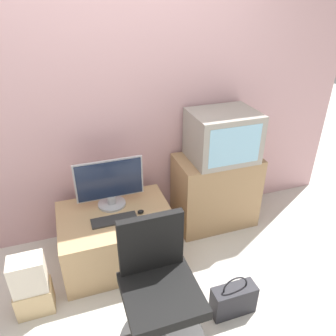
{
  "coord_description": "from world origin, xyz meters",
  "views": [
    {
      "loc": [
        -0.48,
        -1.31,
        2.07
      ],
      "look_at": [
        0.32,
        1.03,
        0.71
      ],
      "focal_mm": 35.0,
      "sensor_mm": 36.0,
      "label": 1
    }
  ],
  "objects_px": {
    "keyboard": "(114,220)",
    "cardboard_box_lower": "(35,298)",
    "mouse": "(141,212)",
    "office_chair": "(159,297)",
    "crt_tv": "(223,136)",
    "main_monitor": "(110,184)",
    "handbag": "(233,299)"
  },
  "relations": [
    {
      "from": "mouse",
      "to": "office_chair",
      "type": "xyz_separation_m",
      "value": [
        -0.09,
        -0.78,
        -0.09
      ]
    },
    {
      "from": "mouse",
      "to": "cardboard_box_lower",
      "type": "height_order",
      "value": "mouse"
    },
    {
      "from": "office_chair",
      "to": "cardboard_box_lower",
      "type": "bearing_deg",
      "value": 147.75
    },
    {
      "from": "keyboard",
      "to": "mouse",
      "type": "xyz_separation_m",
      "value": [
        0.22,
        0.03,
        0.01
      ]
    },
    {
      "from": "crt_tv",
      "to": "main_monitor",
      "type": "bearing_deg",
      "value": -177.67
    },
    {
      "from": "cardboard_box_lower",
      "to": "handbag",
      "type": "height_order",
      "value": "handbag"
    },
    {
      "from": "mouse",
      "to": "handbag",
      "type": "relative_size",
      "value": 0.15
    },
    {
      "from": "mouse",
      "to": "main_monitor",
      "type": "bearing_deg",
      "value": 135.76
    },
    {
      "from": "main_monitor",
      "to": "mouse",
      "type": "relative_size",
      "value": 10.66
    },
    {
      "from": "crt_tv",
      "to": "office_chair",
      "type": "relative_size",
      "value": 0.64
    },
    {
      "from": "keyboard",
      "to": "handbag",
      "type": "relative_size",
      "value": 1.05
    },
    {
      "from": "crt_tv",
      "to": "office_chair",
      "type": "bearing_deg",
      "value": -131.89
    },
    {
      "from": "crt_tv",
      "to": "handbag",
      "type": "bearing_deg",
      "value": -109.52
    },
    {
      "from": "keyboard",
      "to": "cardboard_box_lower",
      "type": "height_order",
      "value": "keyboard"
    },
    {
      "from": "main_monitor",
      "to": "mouse",
      "type": "height_order",
      "value": "main_monitor"
    },
    {
      "from": "main_monitor",
      "to": "handbag",
      "type": "height_order",
      "value": "main_monitor"
    },
    {
      "from": "main_monitor",
      "to": "crt_tv",
      "type": "relative_size",
      "value": 0.97
    },
    {
      "from": "keyboard",
      "to": "office_chair",
      "type": "distance_m",
      "value": 0.77
    },
    {
      "from": "cardboard_box_lower",
      "to": "mouse",
      "type": "bearing_deg",
      "value": 17.82
    },
    {
      "from": "office_chair",
      "to": "crt_tv",
      "type": "bearing_deg",
      "value": 48.11
    },
    {
      "from": "main_monitor",
      "to": "office_chair",
      "type": "distance_m",
      "value": 1.02
    },
    {
      "from": "office_chair",
      "to": "handbag",
      "type": "distance_m",
      "value": 0.61
    },
    {
      "from": "main_monitor",
      "to": "keyboard",
      "type": "xyz_separation_m",
      "value": [
        -0.02,
        -0.22,
        -0.2
      ]
    },
    {
      "from": "crt_tv",
      "to": "cardboard_box_lower",
      "type": "xyz_separation_m",
      "value": [
        -1.7,
        -0.52,
        -0.82
      ]
    },
    {
      "from": "main_monitor",
      "to": "office_chair",
      "type": "xyz_separation_m",
      "value": [
        0.11,
        -0.97,
        -0.29
      ]
    },
    {
      "from": "mouse",
      "to": "handbag",
      "type": "bearing_deg",
      "value": -58.4
    },
    {
      "from": "mouse",
      "to": "handbag",
      "type": "distance_m",
      "value": 0.96
    },
    {
      "from": "keyboard",
      "to": "crt_tv",
      "type": "relative_size",
      "value": 0.63
    },
    {
      "from": "keyboard",
      "to": "mouse",
      "type": "bearing_deg",
      "value": 6.9
    },
    {
      "from": "mouse",
      "to": "office_chair",
      "type": "relative_size",
      "value": 0.06
    },
    {
      "from": "mouse",
      "to": "keyboard",
      "type": "bearing_deg",
      "value": -173.1
    },
    {
      "from": "mouse",
      "to": "crt_tv",
      "type": "distance_m",
      "value": 0.97
    }
  ]
}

